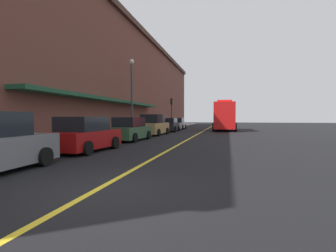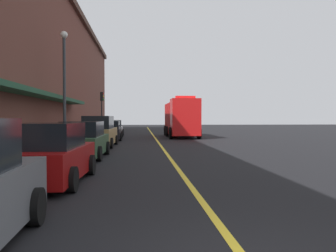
% 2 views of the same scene
% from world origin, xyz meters
% --- Properties ---
extents(ground_plane, '(112.00, 112.00, 0.00)m').
position_xyz_m(ground_plane, '(0.00, 25.00, 0.00)').
color(ground_plane, black).
extents(sidewalk_left, '(2.40, 70.00, 0.15)m').
position_xyz_m(sidewalk_left, '(-6.20, 25.00, 0.07)').
color(sidewalk_left, '#9E9B93').
rests_on(sidewalk_left, ground).
extents(lane_center_stripe, '(0.16, 70.00, 0.01)m').
position_xyz_m(lane_center_stripe, '(0.00, 25.00, 0.00)').
color(lane_center_stripe, gold).
rests_on(lane_center_stripe, ground).
extents(brick_building_left, '(14.32, 64.00, 12.43)m').
position_xyz_m(brick_building_left, '(-13.97, 24.00, 6.22)').
color(brick_building_left, brown).
rests_on(brick_building_left, ground).
extents(parked_car_1, '(2.19, 4.21, 1.68)m').
position_xyz_m(parked_car_1, '(-3.88, 5.91, 0.79)').
color(parked_car_1, maroon).
rests_on(parked_car_1, ground).
extents(parked_car_2, '(2.04, 4.46, 1.65)m').
position_xyz_m(parked_car_2, '(-3.88, 11.92, 0.78)').
color(parked_car_2, '#2D5133').
rests_on(parked_car_2, ground).
extents(parked_car_3, '(2.15, 4.72, 1.92)m').
position_xyz_m(parked_car_3, '(-3.91, 17.92, 0.89)').
color(parked_car_3, '#A5844C').
rests_on(parked_car_3, ground).
extents(parked_car_4, '(2.18, 4.33, 1.56)m').
position_xyz_m(parked_car_4, '(-3.85, 24.07, 0.74)').
color(parked_car_4, black).
rests_on(parked_car_4, ground).
extents(parked_car_5, '(2.22, 4.63, 1.57)m').
position_xyz_m(parked_car_5, '(-4.02, 29.98, 0.75)').
color(parked_car_5, silver).
rests_on(parked_car_5, ground).
extents(fire_truck, '(2.77, 7.94, 3.65)m').
position_xyz_m(fire_truck, '(2.47, 27.99, 1.74)').
color(fire_truck, red).
rests_on(fire_truck, ground).
extents(parking_meter_0, '(0.14, 0.18, 1.33)m').
position_xyz_m(parking_meter_0, '(-5.35, 19.49, 1.06)').
color(parking_meter_0, '#4C4C51').
rests_on(parking_meter_0, sidewalk_left).
extents(parking_meter_1, '(0.14, 0.18, 1.33)m').
position_xyz_m(parking_meter_1, '(-5.35, 18.62, 1.06)').
color(parking_meter_1, '#4C4C51').
rests_on(parking_meter_1, sidewalk_left).
extents(parking_meter_2, '(0.14, 0.18, 1.33)m').
position_xyz_m(parking_meter_2, '(-5.35, 22.13, 1.06)').
color(parking_meter_2, '#4C4C51').
rests_on(parking_meter_2, sidewalk_left).
extents(street_lamp_left, '(0.44, 0.44, 6.94)m').
position_xyz_m(street_lamp_left, '(-5.95, 17.64, 4.40)').
color(street_lamp_left, '#33383D').
rests_on(street_lamp_left, sidewalk_left).
extents(traffic_light_near, '(0.38, 0.36, 4.30)m').
position_xyz_m(traffic_light_near, '(-5.29, 32.22, 3.16)').
color(traffic_light_near, '#232326').
rests_on(traffic_light_near, sidewalk_left).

